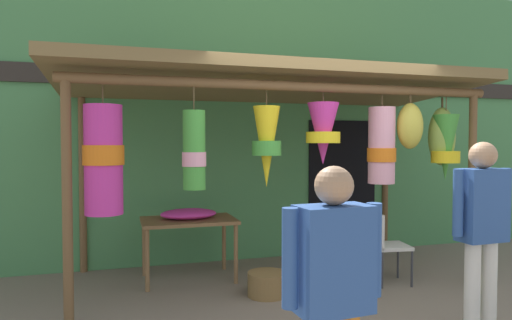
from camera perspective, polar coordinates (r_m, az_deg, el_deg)
The scene contains 9 objects.
ground_plane at distance 4.83m, azimuth 9.68°, elevation -17.98°, with size 30.00×30.00×0.00m, color #756656.
shop_facade at distance 6.68m, azimuth 1.00°, elevation 5.39°, with size 10.59×0.29×4.08m.
market_stall_canopy at distance 5.38m, azimuth 2.91°, elevation 6.89°, with size 4.93×2.33×2.50m.
display_table at distance 5.63m, azimuth -8.43°, elevation -8.15°, with size 1.12×0.73×0.74m.
flower_heap_on_table at distance 5.61m, azimuth -8.28°, elevation -6.67°, with size 0.68×0.47×0.12m.
folding_chair at distance 5.66m, azimuth 15.76°, elevation -9.73°, with size 0.46×0.46×0.84m.
wicker_basket_by_table at distance 5.12m, azimuth 1.36°, elevation -15.25°, with size 0.42×0.42×0.26m, color brown.
customer_foreground at distance 4.34m, azimuth 26.40°, elevation -6.98°, with size 0.59×0.24×1.67m.
shopper_by_bananas at distance 2.54m, azimuth 9.65°, elevation -15.27°, with size 0.59×0.25×1.54m.
Camera 1 is at (-2.03, -4.06, 1.65)m, focal length 31.97 mm.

